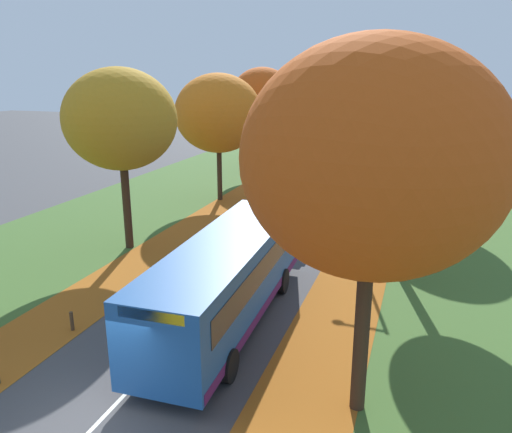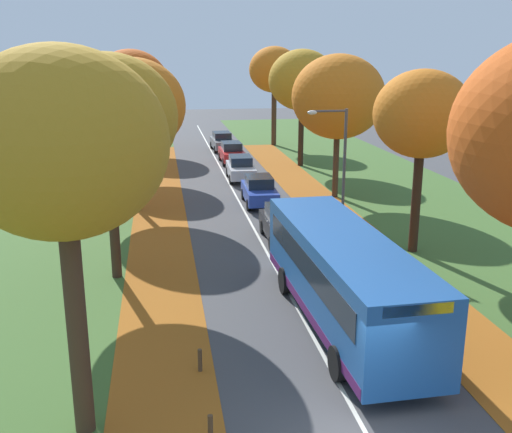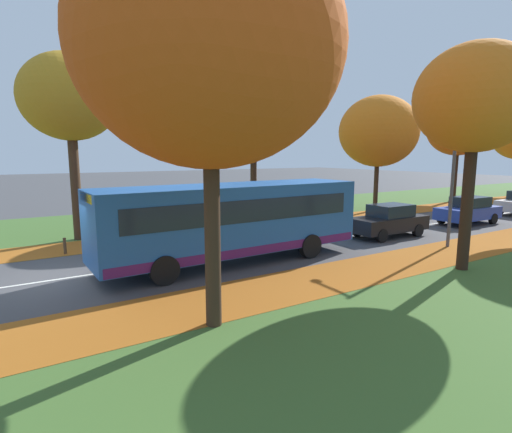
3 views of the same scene
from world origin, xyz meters
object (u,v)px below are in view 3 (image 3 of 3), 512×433
tree_right_near (476,99)px  bus (233,218)px  tree_left_nearest (69,98)px  car_blue_following (468,210)px  bollard_second (65,246)px  car_black_lead (389,221)px  tree_right_nearest (209,47)px  streetlamp_right (447,163)px  tree_left_far (458,128)px  bollard_third (141,238)px  tree_left_near (253,119)px  tree_left_mid (378,131)px

tree_right_near → bus: bearing=-128.7°
tree_left_nearest → car_blue_following: 22.44m
bus → bollard_second: bearing=-131.2°
car_black_lead → car_blue_following: bearing=89.9°
tree_right_nearest → streetlamp_right: size_ratio=1.52×
tree_left_far → bus: tree_left_far is taller
tree_left_far → bollard_third: 29.02m
bollard_third → bollard_second: bearing=-89.7°
tree_left_near → bollard_third: (2.71, -7.69, -5.85)m
car_black_lead → tree_left_mid: bearing=135.6°
tree_right_near → bollard_second: bearing=-129.8°
streetlamp_right → car_black_lead: (-2.61, -0.46, -2.92)m
tree_left_near → streetlamp_right: (9.97, 3.91, -2.44)m
tree_left_nearest → car_blue_following: (7.50, 20.32, -5.85)m
tree_left_far → streetlamp_right: tree_left_far is taller
bus → tree_left_near: bearing=143.6°
tree_left_far → bollard_third: tree_left_far is taller
tree_left_far → tree_left_mid: bearing=-87.4°
tree_left_nearest → streetlamp_right: 17.36m
tree_left_nearest → bollard_third: 7.28m
bollard_second → streetlamp_right: bearing=63.8°
bollard_third → bus: (4.72, 2.23, 1.37)m
tree_left_nearest → streetlamp_right: (10.09, 13.82, -2.93)m
tree_left_mid → tree_left_far: 10.47m
tree_left_near → bus: size_ratio=0.81×
tree_left_nearest → tree_left_far: tree_left_nearest is taller
tree_right_nearest → tree_right_near: bearing=87.5°
bollard_second → car_black_lead: car_black_lead is taller
bollard_third → streetlamp_right: bearing=58.0°
tree_left_nearest → tree_left_mid: (0.65, 20.05, -0.96)m
tree_right_nearest → car_black_lead: 14.19m
tree_left_mid → bollard_third: (2.18, -17.84, -5.38)m
tree_right_near → bus: tree_right_near is taller
bollard_second → bus: (4.70, 5.38, 1.36)m
tree_left_mid → car_black_lead: bearing=-44.4°
car_blue_following → tree_left_near: bearing=-125.3°
tree_left_mid → bollard_second: size_ratio=11.92×
tree_left_near → tree_left_mid: 10.17m
bollard_third → car_black_lead: (4.65, 11.15, 0.48)m
car_black_lead → bollard_third: bearing=-112.7°
tree_right_nearest → tree_left_far: bearing=112.7°
tree_left_far → bollard_second: size_ratio=12.54×
tree_left_near → tree_right_nearest: (12.25, -8.62, 0.26)m
streetlamp_right → tree_left_nearest: bearing=-126.1°
bollard_third → car_blue_following: bearing=75.5°
tree_right_near → car_blue_following: size_ratio=1.85×
tree_right_nearest → tree_right_near: (0.43, 9.71, -0.49)m
tree_left_nearest → tree_right_near: (12.80, 10.99, -0.71)m
bollard_third → tree_right_nearest: bearing=-5.5°
tree_left_nearest → car_black_lead: bearing=60.8°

